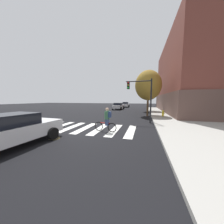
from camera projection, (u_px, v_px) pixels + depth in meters
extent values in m
plane|color=black|center=(84.00, 128.00, 9.39)|extent=(120.00, 120.00, 0.00)
cube|color=#9E9B93|center=(215.00, 136.00, 7.09)|extent=(6.50, 50.00, 0.15)
cube|color=silver|center=(37.00, 125.00, 10.61)|extent=(0.55, 3.56, 0.01)
cube|color=silver|center=(48.00, 125.00, 10.29)|extent=(0.55, 3.56, 0.01)
cube|color=silver|center=(60.00, 126.00, 9.98)|extent=(0.55, 3.56, 0.01)
cube|color=silver|center=(72.00, 127.00, 9.67)|extent=(0.55, 3.56, 0.01)
cube|color=silver|center=(85.00, 128.00, 9.36)|extent=(0.55, 3.56, 0.01)
cube|color=silver|center=(100.00, 129.00, 9.04)|extent=(0.55, 3.56, 0.01)
cube|color=silver|center=(115.00, 130.00, 8.73)|extent=(0.55, 3.56, 0.01)
cube|color=silver|center=(131.00, 131.00, 8.42)|extent=(0.55, 3.56, 0.01)
cylinder|color=#473D1E|center=(55.00, 138.00, 6.84)|extent=(0.64, 0.64, 0.01)
cube|color=silver|center=(12.00, 133.00, 5.56)|extent=(2.16, 4.72, 0.70)
cube|color=black|center=(7.00, 120.00, 5.35)|extent=(1.80, 2.31, 0.55)
cylinder|color=black|center=(29.00, 131.00, 7.29)|extent=(0.29, 0.69, 0.68)
cylinder|color=black|center=(53.00, 133.00, 6.66)|extent=(0.29, 0.69, 0.68)
cube|color=#B7B7BC|center=(118.00, 107.00, 26.74)|extent=(1.96, 4.44, 0.66)
cube|color=black|center=(118.00, 104.00, 26.54)|extent=(1.66, 2.16, 0.52)
cylinder|color=black|center=(116.00, 108.00, 28.38)|extent=(0.26, 0.66, 0.65)
cylinder|color=black|center=(124.00, 108.00, 27.82)|extent=(0.26, 0.66, 0.65)
cylinder|color=black|center=(113.00, 108.00, 25.73)|extent=(0.26, 0.66, 0.65)
cylinder|color=black|center=(121.00, 109.00, 25.17)|extent=(0.26, 0.66, 0.65)
cube|color=silver|center=(126.00, 105.00, 34.86)|extent=(2.00, 4.46, 0.66)
cube|color=black|center=(126.00, 103.00, 34.66)|extent=(1.68, 2.17, 0.52)
cylinder|color=black|center=(123.00, 106.00, 36.44)|extent=(0.26, 0.66, 0.65)
cylinder|color=black|center=(129.00, 106.00, 36.07)|extent=(0.26, 0.66, 0.65)
cylinder|color=black|center=(122.00, 106.00, 33.72)|extent=(0.26, 0.66, 0.65)
cylinder|color=black|center=(128.00, 106.00, 33.35)|extent=(0.26, 0.66, 0.65)
torus|color=black|center=(112.00, 128.00, 8.10)|extent=(0.66, 0.15, 0.66)
torus|color=black|center=(99.00, 126.00, 8.51)|extent=(0.66, 0.15, 0.66)
cylinder|color=red|center=(105.00, 123.00, 8.27)|extent=(0.89, 0.17, 0.05)
cylinder|color=red|center=(107.00, 122.00, 8.21)|extent=(0.04, 0.04, 0.45)
cube|color=#384772|center=(107.00, 121.00, 8.20)|extent=(0.24, 0.30, 0.56)
cube|color=#3F724C|center=(107.00, 115.00, 8.15)|extent=(0.29, 0.39, 0.56)
sphere|color=tan|center=(107.00, 109.00, 8.11)|extent=(0.22, 0.22, 0.22)
cube|color=navy|center=(110.00, 114.00, 8.08)|extent=(0.20, 0.30, 0.40)
cylinder|color=black|center=(151.00, 101.00, 11.14)|extent=(0.14, 0.14, 4.20)
cylinder|color=black|center=(138.00, 81.00, 11.25)|extent=(2.40, 0.10, 0.10)
cube|color=black|center=(128.00, 85.00, 11.54)|extent=(0.24, 0.20, 0.76)
sphere|color=red|center=(128.00, 83.00, 11.41)|extent=(0.14, 0.14, 0.14)
sphere|color=gold|center=(128.00, 85.00, 11.43)|extent=(0.14, 0.14, 0.14)
sphere|color=green|center=(128.00, 88.00, 11.46)|extent=(0.14, 0.14, 0.14)
cylinder|color=gold|center=(163.00, 114.00, 14.70)|extent=(0.22, 0.22, 0.65)
sphere|color=gold|center=(163.00, 111.00, 14.66)|extent=(0.18, 0.18, 0.18)
cylinder|color=gold|center=(164.00, 114.00, 14.65)|extent=(0.12, 0.09, 0.09)
cylinder|color=#4C3823|center=(148.00, 106.00, 16.09)|extent=(0.24, 0.24, 2.78)
ellipsoid|color=olive|center=(148.00, 85.00, 15.80)|extent=(3.46, 3.46, 3.98)
cylinder|color=#4C3823|center=(148.00, 104.00, 22.03)|extent=(0.24, 0.24, 2.66)
ellipsoid|color=#386033|center=(148.00, 90.00, 21.75)|extent=(3.32, 3.32, 3.81)
cube|color=brown|center=(217.00, 103.00, 20.00)|extent=(17.30, 21.97, 3.20)
cube|color=brown|center=(220.00, 66.00, 19.34)|extent=(16.95, 21.53, 9.20)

